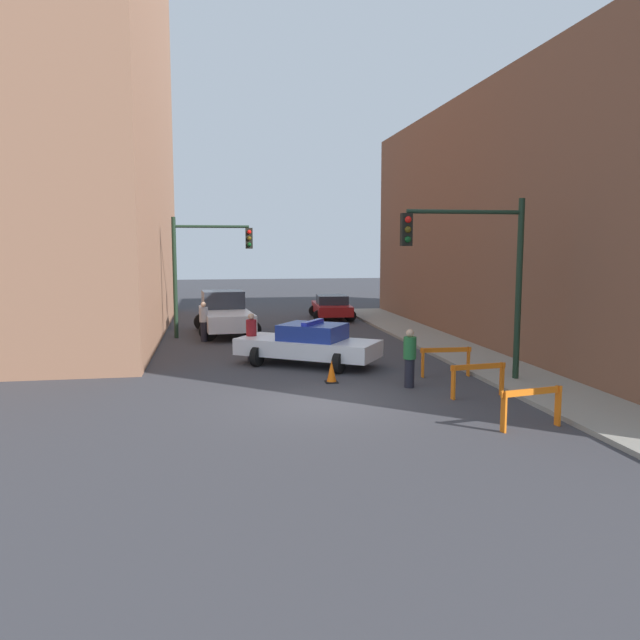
{
  "coord_description": "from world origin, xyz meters",
  "views": [
    {
      "loc": [
        -2.81,
        -15.31,
        3.98
      ],
      "look_at": [
        1.04,
        6.98,
        1.28
      ],
      "focal_mm": 35.0,
      "sensor_mm": 36.0,
      "label": 1
    }
  ],
  "objects_px": {
    "pedestrian_sidewalk": "(410,357)",
    "pedestrian_corner": "(204,321)",
    "traffic_light_near": "(481,262)",
    "pedestrian_crossing": "(251,336)",
    "traffic_cone": "(332,372)",
    "police_car": "(309,344)",
    "barrier_front": "(532,401)",
    "white_truck": "(225,314)",
    "barrier_back": "(446,357)",
    "traffic_light_far": "(200,259)",
    "barrier_mid": "(478,375)",
    "parked_car_near": "(332,307)"
  },
  "relations": [
    {
      "from": "police_car",
      "to": "barrier_mid",
      "type": "distance_m",
      "value": 6.36
    },
    {
      "from": "barrier_front",
      "to": "white_truck",
      "type": "bearing_deg",
      "value": 111.18
    },
    {
      "from": "police_car",
      "to": "pedestrian_corner",
      "type": "bearing_deg",
      "value": 64.3
    },
    {
      "from": "barrier_back",
      "to": "traffic_cone",
      "type": "height_order",
      "value": "barrier_back"
    },
    {
      "from": "pedestrian_crossing",
      "to": "traffic_cone",
      "type": "height_order",
      "value": "pedestrian_crossing"
    },
    {
      "from": "white_truck",
      "to": "barrier_back",
      "type": "height_order",
      "value": "white_truck"
    },
    {
      "from": "traffic_light_near",
      "to": "pedestrian_corner",
      "type": "height_order",
      "value": "traffic_light_near"
    },
    {
      "from": "traffic_light_near",
      "to": "police_car",
      "type": "relative_size",
      "value": 1.05
    },
    {
      "from": "traffic_light_near",
      "to": "barrier_front",
      "type": "xyz_separation_m",
      "value": [
        -0.75,
        -4.45,
        -2.91
      ]
    },
    {
      "from": "police_car",
      "to": "pedestrian_crossing",
      "type": "relative_size",
      "value": 2.97
    },
    {
      "from": "white_truck",
      "to": "barrier_mid",
      "type": "distance_m",
      "value": 14.71
    },
    {
      "from": "traffic_light_near",
      "to": "barrier_back",
      "type": "bearing_deg",
      "value": 118.3
    },
    {
      "from": "traffic_light_far",
      "to": "barrier_back",
      "type": "bearing_deg",
      "value": -52.46
    },
    {
      "from": "barrier_front",
      "to": "pedestrian_corner",
      "type": "bearing_deg",
      "value": 117.21
    },
    {
      "from": "traffic_light_near",
      "to": "white_truck",
      "type": "bearing_deg",
      "value": 120.89
    },
    {
      "from": "pedestrian_corner",
      "to": "barrier_front",
      "type": "distance_m",
      "value": 15.71
    },
    {
      "from": "pedestrian_crossing",
      "to": "pedestrian_corner",
      "type": "bearing_deg",
      "value": 16.23
    },
    {
      "from": "traffic_light_near",
      "to": "barrier_back",
      "type": "xyz_separation_m",
      "value": [
        -0.58,
        1.07,
        -2.91
      ]
    },
    {
      "from": "pedestrian_corner",
      "to": "pedestrian_sidewalk",
      "type": "height_order",
      "value": "same"
    },
    {
      "from": "pedestrian_corner",
      "to": "barrier_mid",
      "type": "bearing_deg",
      "value": 14.56
    },
    {
      "from": "pedestrian_sidewalk",
      "to": "barrier_front",
      "type": "height_order",
      "value": "pedestrian_sidewalk"
    },
    {
      "from": "police_car",
      "to": "pedestrian_sidewalk",
      "type": "height_order",
      "value": "pedestrian_sidewalk"
    },
    {
      "from": "pedestrian_corner",
      "to": "traffic_cone",
      "type": "relative_size",
      "value": 2.53
    },
    {
      "from": "barrier_mid",
      "to": "traffic_cone",
      "type": "bearing_deg",
      "value": 144.67
    },
    {
      "from": "barrier_front",
      "to": "traffic_light_far",
      "type": "bearing_deg",
      "value": 115.58
    },
    {
      "from": "pedestrian_crossing",
      "to": "barrier_mid",
      "type": "height_order",
      "value": "pedestrian_crossing"
    },
    {
      "from": "traffic_light_near",
      "to": "pedestrian_crossing",
      "type": "distance_m",
      "value": 8.28
    },
    {
      "from": "traffic_light_near",
      "to": "white_truck",
      "type": "height_order",
      "value": "traffic_light_near"
    },
    {
      "from": "traffic_light_far",
      "to": "traffic_light_near",
      "type": "bearing_deg",
      "value": -53.3
    },
    {
      "from": "traffic_light_far",
      "to": "barrier_mid",
      "type": "height_order",
      "value": "traffic_light_far"
    },
    {
      "from": "traffic_light_near",
      "to": "police_car",
      "type": "height_order",
      "value": "traffic_light_near"
    },
    {
      "from": "white_truck",
      "to": "pedestrian_sidewalk",
      "type": "distance_m",
      "value": 12.8
    },
    {
      "from": "pedestrian_corner",
      "to": "barrier_back",
      "type": "xyz_separation_m",
      "value": [
        7.35,
        -8.45,
        -0.24
      ]
    },
    {
      "from": "pedestrian_crossing",
      "to": "pedestrian_corner",
      "type": "xyz_separation_m",
      "value": [
        -1.68,
        4.8,
        0.0
      ]
    },
    {
      "from": "pedestrian_sidewalk",
      "to": "pedestrian_corner",
      "type": "bearing_deg",
      "value": -163.44
    },
    {
      "from": "pedestrian_crossing",
      "to": "pedestrian_sidewalk",
      "type": "bearing_deg",
      "value": -142.63
    },
    {
      "from": "police_car",
      "to": "traffic_cone",
      "type": "relative_size",
      "value": 7.53
    },
    {
      "from": "pedestrian_corner",
      "to": "barrier_back",
      "type": "relative_size",
      "value": 1.04
    },
    {
      "from": "traffic_light_far",
      "to": "pedestrian_crossing",
      "type": "bearing_deg",
      "value": -73.56
    },
    {
      "from": "traffic_cone",
      "to": "pedestrian_crossing",
      "type": "bearing_deg",
      "value": 118.36
    },
    {
      "from": "traffic_light_far",
      "to": "barrier_mid",
      "type": "bearing_deg",
      "value": -59.36
    },
    {
      "from": "traffic_light_near",
      "to": "white_truck",
      "type": "xyz_separation_m",
      "value": [
        -7.0,
        11.71,
        -2.62
      ]
    },
    {
      "from": "traffic_light_near",
      "to": "traffic_light_far",
      "type": "relative_size",
      "value": 1.0
    },
    {
      "from": "white_truck",
      "to": "pedestrian_crossing",
      "type": "relative_size",
      "value": 3.35
    },
    {
      "from": "police_car",
      "to": "barrier_front",
      "type": "relative_size",
      "value": 3.12
    },
    {
      "from": "traffic_light_far",
      "to": "pedestrian_sidewalk",
      "type": "bearing_deg",
      "value": -61.49
    },
    {
      "from": "police_car",
      "to": "barrier_front",
      "type": "height_order",
      "value": "police_car"
    },
    {
      "from": "parked_car_near",
      "to": "barrier_back",
      "type": "height_order",
      "value": "parked_car_near"
    },
    {
      "from": "white_truck",
      "to": "traffic_cone",
      "type": "xyz_separation_m",
      "value": [
        2.84,
        -10.85,
        -0.59
      ]
    },
    {
      "from": "white_truck",
      "to": "traffic_light_far",
      "type": "bearing_deg",
      "value": -142.85
    }
  ]
}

